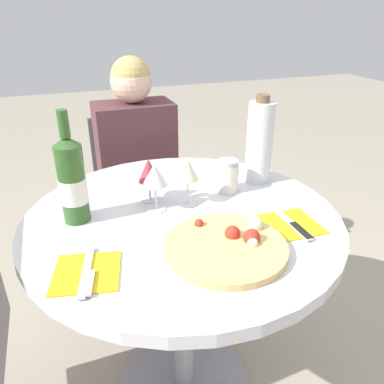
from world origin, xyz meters
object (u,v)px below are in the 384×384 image
(dining_table, at_px, (183,256))
(pizza_large, at_px, (228,245))
(wine_bottle, at_px, (72,181))
(chair_behind_diner, at_px, (137,204))
(tall_carafe, at_px, (259,142))
(seated_diner, at_px, (142,199))

(dining_table, relative_size, pizza_large, 2.99)
(pizza_large, distance_m, wine_bottle, 0.46)
(chair_behind_diner, distance_m, tall_carafe, 0.85)
(pizza_large, bearing_deg, tall_carafe, 51.41)
(pizza_large, bearing_deg, wine_bottle, 139.94)
(chair_behind_diner, relative_size, wine_bottle, 2.65)
(seated_diner, distance_m, pizza_large, 0.88)
(seated_diner, height_order, wine_bottle, seated_diner)
(dining_table, xyz_separation_m, seated_diner, (0.02, 0.62, -0.10))
(wine_bottle, bearing_deg, chair_behind_diner, 65.74)
(dining_table, bearing_deg, tall_carafe, 22.72)
(chair_behind_diner, height_order, seated_diner, seated_diner)
(pizza_large, bearing_deg, chair_behind_diner, 91.86)
(pizza_large, bearing_deg, seated_diner, 92.16)
(seated_diner, relative_size, wine_bottle, 3.55)
(seated_diner, bearing_deg, dining_table, 88.57)
(wine_bottle, xyz_separation_m, tall_carafe, (0.62, 0.06, 0.02))
(dining_table, distance_m, chair_behind_diner, 0.79)
(seated_diner, bearing_deg, pizza_large, 92.16)
(chair_behind_diner, height_order, tall_carafe, tall_carafe)
(tall_carafe, bearing_deg, wine_bottle, -174.13)
(seated_diner, relative_size, pizza_large, 3.64)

